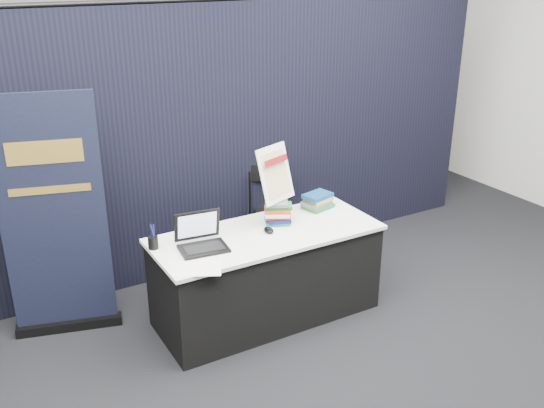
{
  "coord_description": "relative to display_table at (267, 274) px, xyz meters",
  "views": [
    {
      "loc": [
        -2.1,
        -3.19,
        2.73
      ],
      "look_at": [
        0.05,
        0.55,
        0.98
      ],
      "focal_mm": 40.0,
      "sensor_mm": 36.0,
      "label": 1
    }
  ],
  "objects": [
    {
      "name": "stacking_chair",
      "position": [
        0.56,
        0.79,
        0.15
      ],
      "size": [
        0.56,
        0.58,
        0.94
      ],
      "rotation": [
        0.0,
        0.0,
        -0.42
      ],
      "color": "black",
      "rests_on": "floor"
    },
    {
      "name": "info_sign",
      "position": [
        0.16,
        0.14,
        0.78
      ],
      "size": [
        0.36,
        0.24,
        0.46
      ],
      "rotation": [
        0.0,
        0.0,
        0.36
      ],
      "color": "black",
      "rests_on": "book_stack_tall"
    },
    {
      "name": "floor",
      "position": [
        0.0,
        -0.55,
        -0.38
      ],
      "size": [
        8.0,
        8.0,
        0.0
      ],
      "primitive_type": "plane",
      "color": "black",
      "rests_on": "ground"
    },
    {
      "name": "brochure_left",
      "position": [
        -0.59,
        -0.1,
        0.38
      ],
      "size": [
        0.31,
        0.27,
        0.0
      ],
      "primitive_type": "cube",
      "rotation": [
        0.0,
        0.0,
        0.37
      ],
      "color": "white",
      "rests_on": "display_table"
    },
    {
      "name": "pullup_banner",
      "position": [
        -1.45,
        0.61,
        0.46
      ],
      "size": [
        0.8,
        0.31,
        1.89
      ],
      "rotation": [
        0.0,
        0.0,
        -0.27
      ],
      "color": "black",
      "rests_on": "floor"
    },
    {
      "name": "laptop",
      "position": [
        -0.55,
        0.0,
        0.44
      ],
      "size": [
        0.37,
        0.32,
        0.26
      ],
      "rotation": [
        0.0,
        0.0,
        -0.12
      ],
      "color": "black",
      "rests_on": "display_table"
    },
    {
      "name": "drape_partition",
      "position": [
        0.0,
        1.05,
        0.82
      ],
      "size": [
        6.0,
        0.08,
        2.4
      ],
      "primitive_type": "cube",
      "color": "black",
      "rests_on": "floor"
    },
    {
      "name": "book_stack_tall",
      "position": [
        0.16,
        0.11,
        0.47
      ],
      "size": [
        0.24,
        0.22,
        0.19
      ],
      "rotation": [
        0.0,
        0.0,
        -0.42
      ],
      "color": "#1D676F",
      "rests_on": "display_table"
    },
    {
      "name": "display_table",
      "position": [
        0.0,
        0.0,
        0.0
      ],
      "size": [
        1.8,
        0.75,
        0.75
      ],
      "color": "black",
      "rests_on": "floor"
    },
    {
      "name": "brochure_mid",
      "position": [
        -0.7,
        -0.28,
        0.38
      ],
      "size": [
        0.4,
        0.35,
        0.0
      ],
      "primitive_type": "cube",
      "rotation": [
        0.0,
        0.0,
        -0.46
      ],
      "color": "white",
      "rests_on": "display_table"
    },
    {
      "name": "pen_cup",
      "position": [
        -0.86,
        0.17,
        0.42
      ],
      "size": [
        0.09,
        0.09,
        0.1
      ],
      "primitive_type": "cylinder",
      "rotation": [
        0.0,
        0.0,
        0.14
      ],
      "color": "black",
      "rests_on": "display_table"
    },
    {
      "name": "book_stack_short",
      "position": [
        0.62,
        0.21,
        0.44
      ],
      "size": [
        0.26,
        0.22,
        0.13
      ],
      "rotation": [
        0.0,
        0.0,
        0.2
      ],
      "color": "#1C692C",
      "rests_on": "display_table"
    },
    {
      "name": "mouse",
      "position": [
        0.02,
        -0.01,
        0.39
      ],
      "size": [
        0.08,
        0.12,
        0.04
      ],
      "primitive_type": "ellipsoid",
      "rotation": [
        0.0,
        0.0,
        -0.11
      ],
      "color": "black",
      "rests_on": "display_table"
    },
    {
      "name": "wall_back",
      "position": [
        0.0,
        3.45,
        1.37
      ],
      "size": [
        8.0,
        0.02,
        3.5
      ],
      "primitive_type": "cube",
      "color": "beige",
      "rests_on": "floor"
    },
    {
      "name": "brochure_right",
      "position": [
        -0.51,
        -0.14,
        0.38
      ],
      "size": [
        0.33,
        0.24,
        0.0
      ],
      "primitive_type": "cube",
      "rotation": [
        0.0,
        0.0,
        0.04
      ],
      "color": "silver",
      "rests_on": "display_table"
    }
  ]
}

